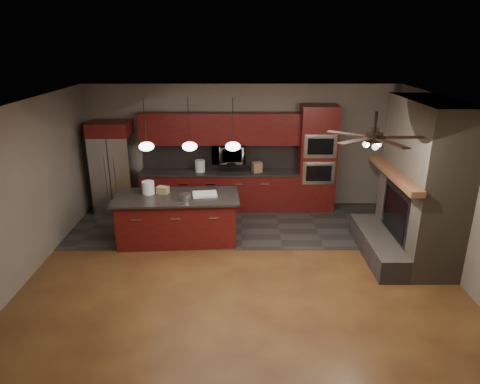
{
  "coord_description": "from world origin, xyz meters",
  "views": [
    {
      "loc": [
        -0.05,
        -6.54,
        3.71
      ],
      "look_at": [
        -0.03,
        0.6,
        1.16
      ],
      "focal_mm": 32.0,
      "sensor_mm": 36.0,
      "label": 1
    }
  ],
  "objects_px": {
    "white_bucket": "(148,188)",
    "paint_can": "(185,197)",
    "counter_bucket": "(200,166)",
    "cardboard_box": "(163,190)",
    "counter_box": "(257,167)",
    "refrigerator": "(114,167)",
    "kitchen_island": "(178,218)",
    "paint_tray": "(205,194)",
    "oven_tower": "(317,159)",
    "microwave": "(229,154)"
  },
  "relations": [
    {
      "from": "white_bucket",
      "to": "paint_can",
      "type": "xyz_separation_m",
      "value": [
        0.74,
        -0.35,
        -0.06
      ]
    },
    {
      "from": "counter_bucket",
      "to": "cardboard_box",
      "type": "bearing_deg",
      "value": -111.12
    },
    {
      "from": "cardboard_box",
      "to": "counter_box",
      "type": "xyz_separation_m",
      "value": [
        1.86,
        1.46,
        0.03
      ]
    },
    {
      "from": "refrigerator",
      "to": "paint_can",
      "type": "distance_m",
      "value": 2.55
    },
    {
      "from": "kitchen_island",
      "to": "paint_tray",
      "type": "height_order",
      "value": "paint_tray"
    },
    {
      "from": "oven_tower",
      "to": "microwave",
      "type": "distance_m",
      "value": 1.98
    },
    {
      "from": "oven_tower",
      "to": "refrigerator",
      "type": "distance_m",
      "value": 4.54
    },
    {
      "from": "kitchen_island",
      "to": "cardboard_box",
      "type": "xyz_separation_m",
      "value": [
        -0.28,
        0.15,
        0.52
      ]
    },
    {
      "from": "paint_tray",
      "to": "counter_bucket",
      "type": "height_order",
      "value": "counter_bucket"
    },
    {
      "from": "microwave",
      "to": "counter_bucket",
      "type": "relative_size",
      "value": 2.84
    },
    {
      "from": "white_bucket",
      "to": "paint_can",
      "type": "bearing_deg",
      "value": -25.03
    },
    {
      "from": "counter_bucket",
      "to": "oven_tower",
      "type": "bearing_deg",
      "value": -0.16
    },
    {
      "from": "paint_tray",
      "to": "counter_box",
      "type": "height_order",
      "value": "counter_box"
    },
    {
      "from": "refrigerator",
      "to": "paint_can",
      "type": "height_order",
      "value": "refrigerator"
    },
    {
      "from": "paint_tray",
      "to": "cardboard_box",
      "type": "xyz_separation_m",
      "value": [
        -0.81,
        0.11,
        0.05
      ]
    },
    {
      "from": "microwave",
      "to": "white_bucket",
      "type": "height_order",
      "value": "microwave"
    },
    {
      "from": "cardboard_box",
      "to": "oven_tower",
      "type": "bearing_deg",
      "value": 43.48
    },
    {
      "from": "counter_box",
      "to": "cardboard_box",
      "type": "bearing_deg",
      "value": -162.55
    },
    {
      "from": "refrigerator",
      "to": "kitchen_island",
      "type": "xyz_separation_m",
      "value": [
        1.61,
        -1.58,
        -0.56
      ]
    },
    {
      "from": "white_bucket",
      "to": "counter_bucket",
      "type": "distance_m",
      "value": 1.76
    },
    {
      "from": "cardboard_box",
      "to": "counter_box",
      "type": "relative_size",
      "value": 0.94
    },
    {
      "from": "microwave",
      "to": "oven_tower",
      "type": "bearing_deg",
      "value": -1.66
    },
    {
      "from": "cardboard_box",
      "to": "refrigerator",
      "type": "bearing_deg",
      "value": 151.19
    },
    {
      "from": "refrigerator",
      "to": "paint_tray",
      "type": "bearing_deg",
      "value": -35.77
    },
    {
      "from": "kitchen_island",
      "to": "cardboard_box",
      "type": "distance_m",
      "value": 0.61
    },
    {
      "from": "oven_tower",
      "to": "white_bucket",
      "type": "xyz_separation_m",
      "value": [
        -3.48,
        -1.53,
        -0.15
      ]
    },
    {
      "from": "refrigerator",
      "to": "cardboard_box",
      "type": "relative_size",
      "value": 9.54
    },
    {
      "from": "kitchen_island",
      "to": "cardboard_box",
      "type": "relative_size",
      "value": 11.22
    },
    {
      "from": "kitchen_island",
      "to": "paint_can",
      "type": "xyz_separation_m",
      "value": [
        0.19,
        -0.23,
        0.52
      ]
    },
    {
      "from": "paint_can",
      "to": "counter_box",
      "type": "bearing_deg",
      "value": 52.85
    },
    {
      "from": "oven_tower",
      "to": "counter_box",
      "type": "bearing_deg",
      "value": -178.18
    },
    {
      "from": "microwave",
      "to": "paint_tray",
      "type": "xyz_separation_m",
      "value": [
        -0.42,
        -1.68,
        -0.36
      ]
    },
    {
      "from": "oven_tower",
      "to": "paint_can",
      "type": "relative_size",
      "value": 12.38
    },
    {
      "from": "refrigerator",
      "to": "counter_box",
      "type": "distance_m",
      "value": 3.19
    },
    {
      "from": "oven_tower",
      "to": "counter_bucket",
      "type": "bearing_deg",
      "value": 179.84
    },
    {
      "from": "microwave",
      "to": "kitchen_island",
      "type": "bearing_deg",
      "value": -119.12
    },
    {
      "from": "microwave",
      "to": "counter_bucket",
      "type": "xyz_separation_m",
      "value": [
        -0.65,
        -0.05,
        -0.27
      ]
    },
    {
      "from": "refrigerator",
      "to": "cardboard_box",
      "type": "xyz_separation_m",
      "value": [
        1.33,
        -1.43,
        -0.03
      ]
    },
    {
      "from": "oven_tower",
      "to": "microwave",
      "type": "height_order",
      "value": "oven_tower"
    },
    {
      "from": "counter_box",
      "to": "kitchen_island",
      "type": "bearing_deg",
      "value": -155.21
    },
    {
      "from": "oven_tower",
      "to": "counter_box",
      "type": "xyz_separation_m",
      "value": [
        -1.34,
        -0.04,
        -0.18
      ]
    },
    {
      "from": "microwave",
      "to": "refrigerator",
      "type": "distance_m",
      "value": 2.58
    },
    {
      "from": "microwave",
      "to": "counter_box",
      "type": "distance_m",
      "value": 0.7
    },
    {
      "from": "kitchen_island",
      "to": "paint_can",
      "type": "height_order",
      "value": "paint_can"
    },
    {
      "from": "paint_can",
      "to": "counter_box",
      "type": "distance_m",
      "value": 2.31
    },
    {
      "from": "white_bucket",
      "to": "counter_box",
      "type": "distance_m",
      "value": 2.6
    },
    {
      "from": "paint_tray",
      "to": "white_bucket",
      "type": "bearing_deg",
      "value": 167.14
    },
    {
      "from": "oven_tower",
      "to": "paint_tray",
      "type": "relative_size",
      "value": 5.28
    },
    {
      "from": "refrigerator",
      "to": "counter_box",
      "type": "relative_size",
      "value": 8.97
    },
    {
      "from": "kitchen_island",
      "to": "counter_bucket",
      "type": "height_order",
      "value": "counter_bucket"
    }
  ]
}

